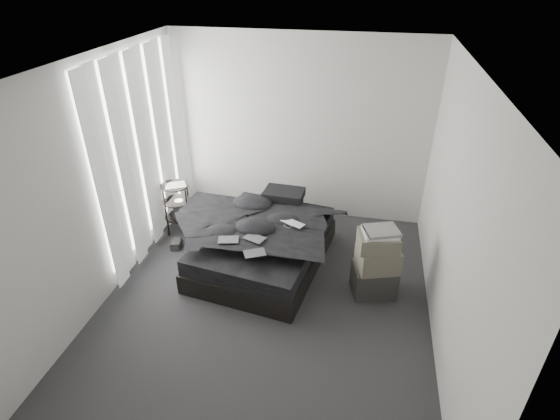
% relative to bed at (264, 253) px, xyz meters
% --- Properties ---
extents(floor, '(3.60, 4.20, 0.01)m').
position_rel_bed_xyz_m(floor, '(0.20, -0.73, -0.13)').
color(floor, '#2B2B2D').
rests_on(floor, ground).
extents(ceiling, '(3.60, 4.20, 0.01)m').
position_rel_bed_xyz_m(ceiling, '(0.20, -0.73, 2.47)').
color(ceiling, white).
rests_on(ceiling, ground).
extents(wall_back, '(3.60, 0.01, 2.60)m').
position_rel_bed_xyz_m(wall_back, '(0.20, 1.37, 1.17)').
color(wall_back, silver).
rests_on(wall_back, ground).
extents(wall_front, '(3.60, 0.01, 2.60)m').
position_rel_bed_xyz_m(wall_front, '(0.20, -2.83, 1.17)').
color(wall_front, silver).
rests_on(wall_front, ground).
extents(wall_left, '(0.01, 4.20, 2.60)m').
position_rel_bed_xyz_m(wall_left, '(-1.60, -0.73, 1.17)').
color(wall_left, silver).
rests_on(wall_left, ground).
extents(wall_right, '(0.01, 4.20, 2.60)m').
position_rel_bed_xyz_m(wall_right, '(2.00, -0.73, 1.17)').
color(wall_right, silver).
rests_on(wall_right, ground).
extents(window_left, '(0.02, 2.00, 2.30)m').
position_rel_bed_xyz_m(window_left, '(-1.58, 0.17, 1.22)').
color(window_left, white).
rests_on(window_left, wall_left).
extents(curtain_left, '(0.06, 2.12, 2.48)m').
position_rel_bed_xyz_m(curtain_left, '(-1.53, 0.17, 1.15)').
color(curtain_left, white).
rests_on(curtain_left, wall_left).
extents(bed, '(1.66, 2.03, 0.25)m').
position_rel_bed_xyz_m(bed, '(0.00, 0.00, 0.00)').
color(bed, black).
rests_on(bed, floor).
extents(mattress, '(1.60, 1.97, 0.20)m').
position_rel_bed_xyz_m(mattress, '(0.00, 0.00, 0.22)').
color(mattress, black).
rests_on(mattress, bed).
extents(duvet, '(1.58, 1.76, 0.21)m').
position_rel_bed_xyz_m(duvet, '(-0.01, -0.04, 0.43)').
color(duvet, black).
rests_on(duvet, mattress).
extents(pillow_lower, '(0.61, 0.46, 0.13)m').
position_rel_bed_xyz_m(pillow_lower, '(0.06, 0.71, 0.38)').
color(pillow_lower, black).
rests_on(pillow_lower, mattress).
extents(pillow_upper, '(0.54, 0.38, 0.12)m').
position_rel_bed_xyz_m(pillow_upper, '(0.12, 0.69, 0.51)').
color(pillow_upper, black).
rests_on(pillow_upper, pillow_lower).
extents(laptop, '(0.35, 0.30, 0.02)m').
position_rel_bed_xyz_m(laptop, '(0.34, -0.01, 0.55)').
color(laptop, silver).
rests_on(laptop, duvet).
extents(comic_a, '(0.26, 0.20, 0.01)m').
position_rel_bed_xyz_m(comic_a, '(-0.30, -0.45, 0.54)').
color(comic_a, black).
rests_on(comic_a, duvet).
extents(comic_b, '(0.27, 0.22, 0.01)m').
position_rel_bed_xyz_m(comic_b, '(-0.01, -0.36, 0.55)').
color(comic_b, black).
rests_on(comic_b, duvet).
extents(comic_c, '(0.28, 0.24, 0.01)m').
position_rel_bed_xyz_m(comic_c, '(0.06, -0.64, 0.55)').
color(comic_c, black).
rests_on(comic_c, duvet).
extents(side_stand, '(0.49, 0.49, 0.70)m').
position_rel_bed_xyz_m(side_stand, '(-1.35, 0.50, 0.23)').
color(side_stand, black).
rests_on(side_stand, floor).
extents(papers, '(0.33, 0.31, 0.01)m').
position_rel_bed_xyz_m(papers, '(-1.34, 0.50, 0.58)').
color(papers, white).
rests_on(papers, side_stand).
extents(floor_books, '(0.15, 0.19, 0.12)m').
position_rel_bed_xyz_m(floor_books, '(-1.22, 0.06, -0.06)').
color(floor_books, black).
rests_on(floor_books, floor).
extents(box_lower, '(0.55, 0.47, 0.35)m').
position_rel_bed_xyz_m(box_lower, '(1.38, -0.30, 0.05)').
color(box_lower, black).
rests_on(box_lower, floor).
extents(box_mid, '(0.53, 0.47, 0.27)m').
position_rel_bed_xyz_m(box_mid, '(1.39, -0.31, 0.36)').
color(box_mid, '#5A5547').
rests_on(box_mid, box_lower).
extents(box_upper, '(0.48, 0.41, 0.19)m').
position_rel_bed_xyz_m(box_upper, '(1.37, -0.31, 0.59)').
color(box_upper, '#5A5547').
rests_on(box_upper, box_mid).
extents(art_book_white, '(0.42, 0.37, 0.04)m').
position_rel_bed_xyz_m(art_book_white, '(1.38, -0.30, 0.70)').
color(art_book_white, silver).
rests_on(art_book_white, box_upper).
extents(art_book_snake, '(0.42, 0.38, 0.03)m').
position_rel_bed_xyz_m(art_book_snake, '(1.39, -0.31, 0.73)').
color(art_book_snake, silver).
rests_on(art_book_snake, art_book_white).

